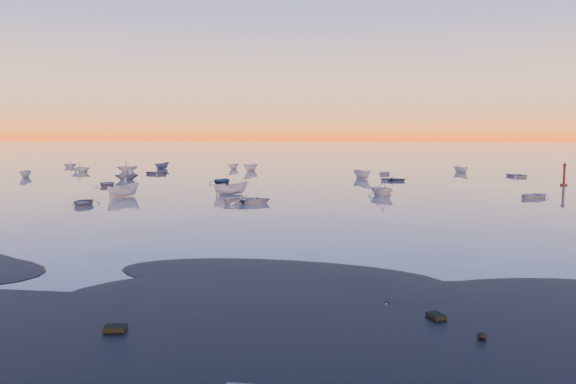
% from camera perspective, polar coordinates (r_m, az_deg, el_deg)
% --- Properties ---
extents(ground, '(600.00, 600.00, 0.00)m').
position_cam_1_polar(ground, '(126.44, 3.31, 2.88)').
color(ground, '#70675D').
rests_on(ground, ground).
extents(mud_lobes, '(140.00, 6.00, 0.07)m').
position_cam_1_polar(mud_lobes, '(27.53, -12.68, -9.08)').
color(mud_lobes, black).
rests_on(mud_lobes, ground).
extents(moored_fleet, '(124.00, 58.00, 1.20)m').
position_cam_1_polar(moored_fleet, '(79.76, 0.81, 0.99)').
color(moored_fleet, silver).
rests_on(moored_fleet, ground).
extents(boat_near_left, '(4.15, 2.59, 0.97)m').
position_cam_1_polar(boat_near_left, '(58.45, -20.09, -1.28)').
color(boat_near_left, slate).
rests_on(boat_near_left, ground).
extents(boat_near_center, '(3.76, 4.45, 1.44)m').
position_cam_1_polar(boat_near_center, '(64.53, -5.82, -0.27)').
color(boat_near_center, silver).
rests_on(boat_near_center, ground).
extents(boat_near_right, '(4.08, 3.84, 1.36)m').
position_cam_1_polar(boat_near_right, '(63.94, 9.48, -0.38)').
color(boat_near_right, silver).
rests_on(boat_near_right, ground).
extents(channel_marker, '(0.92, 0.92, 3.27)m').
position_cam_1_polar(channel_marker, '(83.65, 26.25, 1.48)').
color(channel_marker, '#43170E').
rests_on(channel_marker, ground).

